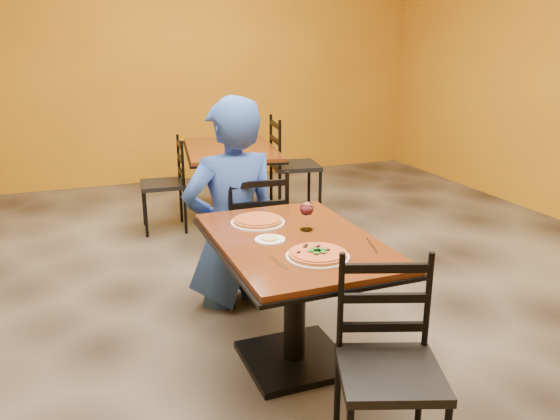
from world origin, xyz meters
name	(u,v)px	position (x,y,z in m)	size (l,w,h in m)	color
floor	(265,322)	(0.00, 0.00, 0.00)	(7.00, 8.00, 0.01)	black
wall_back	(153,60)	(0.00, 4.00, 1.50)	(7.00, 0.01, 3.00)	#B98114
table_main	(295,272)	(0.00, -0.50, 0.56)	(0.83, 1.23, 0.75)	#602B0F
table_second	(231,167)	(0.40, 2.08, 0.56)	(1.05, 1.40, 0.75)	#602B0F
chair_main_near	(390,374)	(0.05, -1.39, 0.46)	(0.41, 0.41, 0.91)	black
chair_main_far	(253,232)	(0.08, 0.44, 0.46)	(0.42, 0.42, 0.93)	black
chair_second_left	(163,185)	(-0.28, 2.08, 0.44)	(0.40, 0.40, 0.88)	black
chair_second_right	(295,166)	(1.07, 2.08, 0.51)	(0.46, 0.46, 1.02)	black
diner	(232,203)	(-0.09, 0.38, 0.71)	(0.68, 0.45, 1.42)	#1B3A95
plate_main	(318,257)	(0.00, -0.79, 0.76)	(0.31, 0.31, 0.01)	white
pizza_main	(318,253)	(0.00, -0.79, 0.77)	(0.28, 0.28, 0.02)	maroon
plate_far	(258,223)	(-0.10, -0.19, 0.76)	(0.31, 0.31, 0.01)	white
pizza_far	(258,220)	(-0.10, -0.19, 0.77)	(0.28, 0.28, 0.02)	#C47725
side_plate	(270,240)	(-0.14, -0.49, 0.76)	(0.16, 0.16, 0.01)	white
dip	(270,238)	(-0.14, -0.49, 0.76)	(0.09, 0.09, 0.01)	tan
wine_glass	(307,214)	(0.11, -0.40, 0.84)	(0.08, 0.08, 0.18)	white
fork	(278,262)	(-0.20, -0.78, 0.75)	(0.01, 0.19, 0.00)	silver
knife	(372,245)	(0.32, -0.74, 0.75)	(0.01, 0.21, 0.00)	silver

